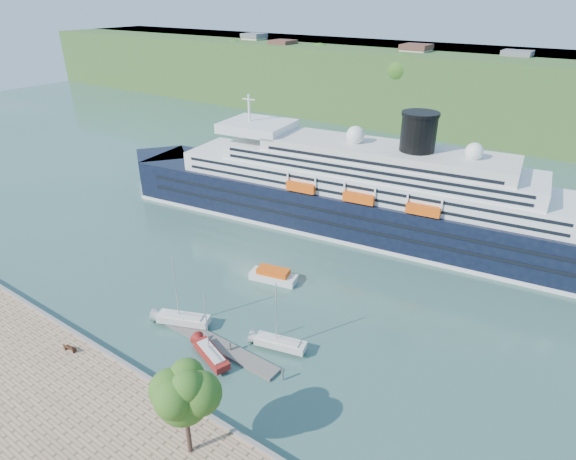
# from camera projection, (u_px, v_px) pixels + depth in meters

# --- Properties ---
(ground) EXTENTS (400.00, 400.00, 0.00)m
(ground) POSITION_uv_depth(u_px,v_px,m) (129.00, 371.00, 58.47)
(ground) COLOR #2D5149
(ground) RESTS_ON ground
(far_hillside) EXTENTS (400.00, 50.00, 24.00)m
(far_hillside) POSITION_uv_depth(u_px,v_px,m) (480.00, 91.00, 159.47)
(far_hillside) COLOR #355622
(far_hillside) RESTS_ON ground
(quay_coping) EXTENTS (220.00, 0.50, 0.30)m
(quay_coping) POSITION_uv_depth(u_px,v_px,m) (126.00, 364.00, 57.81)
(quay_coping) COLOR slate
(quay_coping) RESTS_ON promenade
(cruise_ship) EXTENTS (106.56, 29.50, 23.68)m
(cruise_ship) POSITION_uv_depth(u_px,v_px,m) (353.00, 170.00, 88.97)
(cruise_ship) COLOR black
(cruise_ship) RESTS_ON ground
(park_bench) EXTENTS (1.77, 0.97, 1.07)m
(park_bench) POSITION_uv_depth(u_px,v_px,m) (70.00, 347.00, 59.99)
(park_bench) COLOR #412212
(park_bench) RESTS_ON promenade
(promenade_tree) EXTENTS (6.85, 6.85, 11.34)m
(promenade_tree) POSITION_uv_depth(u_px,v_px,m) (185.00, 408.00, 44.64)
(promenade_tree) COLOR #235817
(promenade_tree) RESTS_ON promenade
(floating_pontoon) EXTENTS (18.75, 2.61, 0.42)m
(floating_pontoon) POSITION_uv_depth(u_px,v_px,m) (218.00, 345.00, 62.43)
(floating_pontoon) COLOR slate
(floating_pontoon) RESTS_ON ground
(sailboat_white_near) EXTENTS (8.25, 5.15, 10.35)m
(sailboat_white_near) POSITION_uv_depth(u_px,v_px,m) (180.00, 294.00, 64.20)
(sailboat_white_near) COLOR silver
(sailboat_white_near) RESTS_ON ground
(sailboat_red) EXTENTS (7.43, 4.26, 9.27)m
(sailboat_red) POSITION_uv_depth(u_px,v_px,m) (209.00, 331.00, 58.03)
(sailboat_red) COLOR maroon
(sailboat_red) RESTS_ON ground
(sailboat_white_far) EXTENTS (7.66, 3.86, 9.53)m
(sailboat_white_far) POSITION_uv_depth(u_px,v_px,m) (280.00, 319.00, 59.89)
(sailboat_white_far) COLOR silver
(sailboat_white_far) RESTS_ON ground
(tender_launch) EXTENTS (8.04, 4.23, 2.11)m
(tender_launch) POSITION_uv_depth(u_px,v_px,m) (273.00, 275.00, 76.33)
(tender_launch) COLOR #EA520D
(tender_launch) RESTS_ON ground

